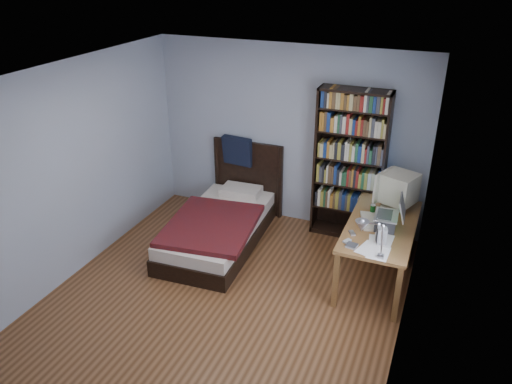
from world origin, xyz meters
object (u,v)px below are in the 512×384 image
at_px(desk, 385,231).
at_px(desk_lamp, 365,229).
at_px(speaker, 382,236).
at_px(soda_can, 373,209).
at_px(laptop, 388,219).
at_px(bookshelf, 350,166).
at_px(crt_monitor, 397,188).
at_px(bed, 221,223).
at_px(keyboard, 369,221).

relative_size(desk, desk_lamp, 2.38).
height_order(speaker, soda_can, speaker).
xyz_separation_m(speaker, soda_can, (-0.21, 0.65, -0.04)).
bearing_deg(laptop, bookshelf, 124.78).
distance_m(crt_monitor, bed, 2.32).
bearing_deg(speaker, crt_monitor, 73.35).
xyz_separation_m(laptop, desk_lamp, (-0.08, -1.03, 0.40)).
height_order(speaker, bookshelf, bookshelf).
height_order(crt_monitor, keyboard, crt_monitor).
height_order(desk, desk_lamp, desk_lamp).
xyz_separation_m(desk, speaker, (0.06, -0.85, 0.41)).
xyz_separation_m(keyboard, bookshelf, (-0.45, 0.89, 0.27)).
height_order(laptop, keyboard, laptop).
relative_size(speaker, bookshelf, 0.09).
distance_m(keyboard, soda_can, 0.24).
relative_size(desk_lamp, keyboard, 1.51).
xyz_separation_m(crt_monitor, keyboard, (-0.21, -0.49, -0.24)).
distance_m(desk, laptop, 0.66).
distance_m(laptop, bookshelf, 1.17).
bearing_deg(bookshelf, soda_can, -55.87).
xyz_separation_m(desk, bookshelf, (-0.59, 0.46, 0.61)).
bearing_deg(desk, laptop, -82.26).
height_order(desk, soda_can, soda_can).
relative_size(crt_monitor, soda_can, 4.75).
distance_m(crt_monitor, bookshelf, 0.78).
distance_m(crt_monitor, laptop, 0.57).
xyz_separation_m(keyboard, bed, (-1.95, 0.08, -0.49)).
height_order(desk, laptop, laptop).
bearing_deg(desk_lamp, soda_can, 95.70).
height_order(desk, bookshelf, bookshelf).
bearing_deg(speaker, keyboard, 100.09).
height_order(crt_monitor, speaker, crt_monitor).
height_order(soda_can, bed, bed).
height_order(keyboard, speaker, speaker).
bearing_deg(desk_lamp, bed, 150.53).
relative_size(crt_monitor, bookshelf, 0.25).
xyz_separation_m(laptop, keyboard, (-0.21, 0.06, -0.10)).
bearing_deg(crt_monitor, keyboard, -113.51).
bearing_deg(laptop, speaker, -90.52).
bearing_deg(keyboard, laptop, -33.47).
bearing_deg(crt_monitor, desk_lamp, -93.30).
height_order(desk_lamp, bookshelf, bookshelf).
bearing_deg(soda_can, bed, -175.62).
relative_size(crt_monitor, speaker, 2.69).
height_order(laptop, bed, bed).
distance_m(laptop, soda_can, 0.37).
relative_size(laptop, keyboard, 0.96).
bearing_deg(crt_monitor, bed, -169.32).
bearing_deg(keyboard, soda_can, 75.10).
bearing_deg(speaker, bookshelf, 100.72).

